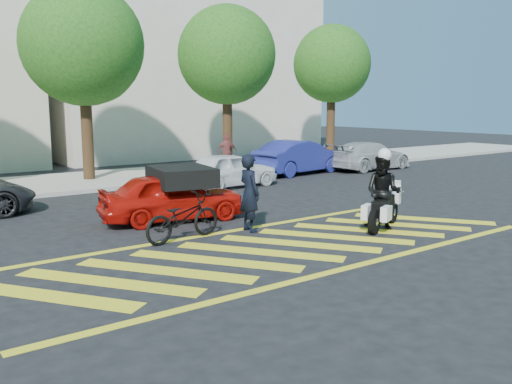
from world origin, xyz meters
TOP-DOWN VIEW (x-y plane):
  - ground at (0.00, 0.00)m, footprint 90.00×90.00m
  - sidewalk at (0.00, 12.00)m, footprint 60.00×5.00m
  - crosswalk at (-0.04, 0.00)m, footprint 12.33×4.00m
  - building_right at (9.00, 21.00)m, footprint 16.00×8.00m
  - tree_center at (0.13, 12.06)m, footprint 4.60×4.60m
  - tree_right at (6.63, 12.06)m, footprint 4.40×4.40m
  - tree_far_right at (13.13, 12.06)m, footprint 4.00×4.00m
  - officer_bike at (0.32, 1.65)m, footprint 0.48×0.71m
  - bicycle at (-1.42, 1.81)m, footprint 2.08×1.00m
  - police_motorcycle at (3.14, -0.12)m, footprint 1.92×1.09m
  - officer_moto at (3.12, -0.11)m, footprint 1.00×1.10m
  - red_convertible at (-0.62, 3.83)m, footprint 4.01×2.15m
  - parked_mid_right at (3.81, 7.80)m, footprint 3.86×1.72m
  - parked_right at (8.44, 9.20)m, footprint 4.66×2.08m
  - parked_far_right at (12.06, 8.40)m, footprint 4.55×1.95m
  - pedestrian_right at (5.97, 11.26)m, footprint 1.00×0.64m

SIDE VIEW (x-z plane):
  - ground at x=0.00m, z-range 0.00..0.00m
  - crosswalk at x=-0.04m, z-range 0.00..0.01m
  - sidewalk at x=0.00m, z-range 0.00..0.15m
  - police_motorcycle at x=3.14m, z-range 0.04..0.93m
  - bicycle at x=-1.42m, z-range 0.00..1.05m
  - parked_mid_right at x=3.81m, z-range 0.00..1.29m
  - red_convertible at x=-0.62m, z-range 0.00..1.30m
  - parked_far_right at x=12.06m, z-range 0.00..1.31m
  - parked_right at x=8.44m, z-range 0.00..1.49m
  - officer_moto at x=3.12m, z-range 0.00..1.85m
  - officer_bike at x=0.32m, z-range 0.00..1.88m
  - pedestrian_right at x=5.97m, z-range 0.15..1.74m
  - tree_far_right at x=13.13m, z-range 1.39..8.49m
  - tree_right at x=6.63m, z-range 1.34..8.75m
  - tree_center at x=0.13m, z-range 1.31..8.88m
  - building_right at x=9.00m, z-range 0.00..11.00m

